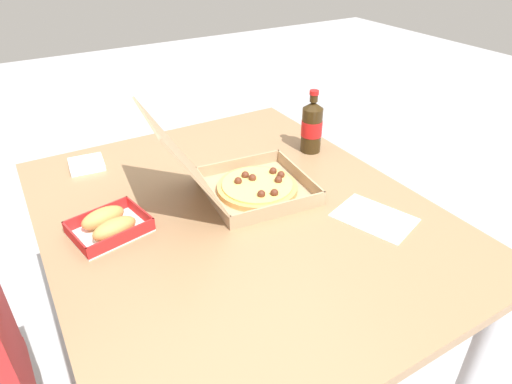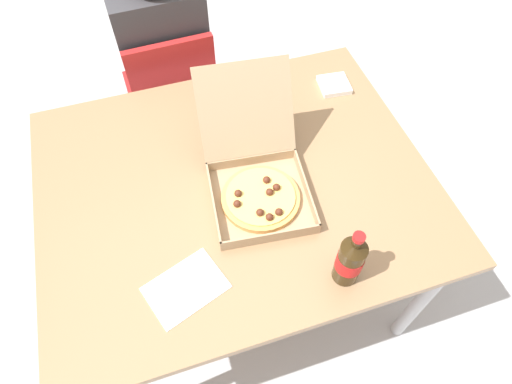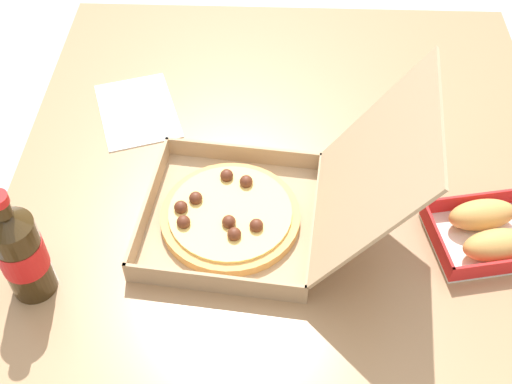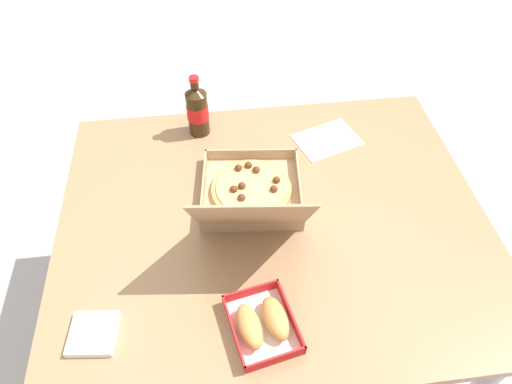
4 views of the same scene
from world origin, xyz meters
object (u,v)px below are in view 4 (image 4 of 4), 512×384
object	(u,v)px
bread_side_box	(262,323)
paper_menu	(327,140)
pizza_box_open	(252,193)
napkin_pile	(93,334)
cola_bottle	(197,110)

from	to	relation	value
bread_side_box	paper_menu	xyz separation A→B (m)	(-0.31, -0.66, -0.02)
pizza_box_open	bread_side_box	bearing A→B (deg)	87.06
napkin_pile	paper_menu	bearing A→B (deg)	-139.00
paper_menu	bread_side_box	bearing A→B (deg)	45.32
pizza_box_open	bread_side_box	size ratio (longest dim) A/B	2.26
paper_menu	cola_bottle	bearing A→B (deg)	-32.03
cola_bottle	paper_menu	distance (m)	0.45
cola_bottle	bread_side_box	bearing A→B (deg)	99.15
bread_side_box	cola_bottle	world-z (taller)	cola_bottle
paper_menu	pizza_box_open	bearing A→B (deg)	21.83
pizza_box_open	paper_menu	world-z (taller)	pizza_box_open
pizza_box_open	bread_side_box	world-z (taller)	pizza_box_open
pizza_box_open	napkin_pile	bearing A→B (deg)	40.99
cola_bottle	paper_menu	bearing A→B (deg)	167.16
cola_bottle	napkin_pile	size ratio (longest dim) A/B	2.04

